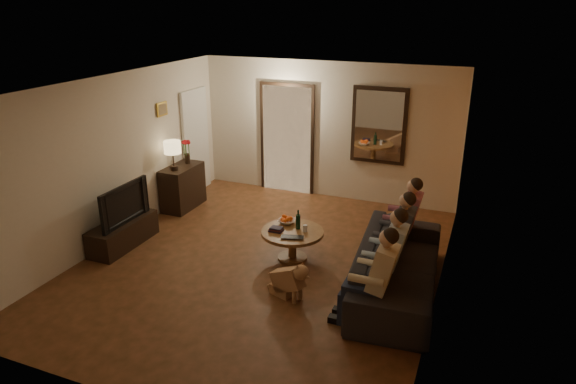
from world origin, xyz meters
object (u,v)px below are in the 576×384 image
at_px(coffee_table, 292,244).
at_px(bowl, 287,221).
at_px(tv_stand, 123,233).
at_px(person_b, 387,259).
at_px(person_a, 376,282).
at_px(person_d, 404,223).
at_px(dog, 288,278).
at_px(dresser, 183,187).
at_px(sofa, 398,266).
at_px(person_c, 396,240).
at_px(wine_bottle, 298,219).
at_px(table_lamp, 173,155).
at_px(tv, 119,203).
at_px(laptop, 292,239).

relative_size(coffee_table, bowl, 3.57).
xyz_separation_m(tv_stand, person_b, (4.15, -0.04, 0.40)).
xyz_separation_m(tv_stand, person_a, (4.15, -0.64, 0.40)).
distance_m(person_d, dog, 2.01).
height_order(dresser, sofa, dresser).
bearing_deg(person_c, person_b, -90.00).
bearing_deg(person_c, person_d, 90.00).
height_order(person_c, dog, person_c).
height_order(tv_stand, sofa, sofa).
relative_size(sofa, person_c, 2.09).
distance_m(person_c, person_d, 0.60).
height_order(dresser, person_b, person_b).
bearing_deg(person_b, tv_stand, 179.40).
distance_m(person_c, wine_bottle, 1.48).
bearing_deg(sofa, person_b, 157.12).
distance_m(table_lamp, person_a, 4.69).
distance_m(tv, person_c, 4.18).
bearing_deg(person_a, tv_stand, 171.18).
distance_m(table_lamp, sofa, 4.48).
xyz_separation_m(tv_stand, coffee_table, (2.62, 0.59, 0.02)).
bearing_deg(bowl, tv, -161.59).
relative_size(tv, sofa, 0.42).
bearing_deg(tv_stand, laptop, 6.55).
bearing_deg(person_c, tv_stand, -172.35).
bearing_deg(person_b, person_c, 90.00).
bearing_deg(laptop, table_lamp, 141.55).
relative_size(person_d, dog, 2.14).
distance_m(sofa, bowl, 1.89).
height_order(person_b, laptop, person_b).
height_order(wine_bottle, laptop, wine_bottle).
bearing_deg(tv_stand, tv, 90.00).
distance_m(dresser, dog, 3.65).
relative_size(dog, coffee_table, 0.60).
bearing_deg(laptop, person_a, -48.83).
bearing_deg(coffee_table, bowl, 129.29).
bearing_deg(laptop, coffee_table, 94.70).
bearing_deg(dog, person_b, 36.16).
xyz_separation_m(person_b, bowl, (-1.70, 0.86, -0.12)).
bearing_deg(sofa, tv_stand, 89.01).
height_order(sofa, person_b, person_b).
xyz_separation_m(tv, coffee_table, (2.62, 0.59, -0.49)).
xyz_separation_m(table_lamp, laptop, (2.72, -1.18, -0.60)).
distance_m(dresser, tv_stand, 1.73).
distance_m(tv, wine_bottle, 2.76).
distance_m(person_a, person_d, 1.80).
distance_m(person_a, bowl, 2.24).
bearing_deg(sofa, coffee_table, 73.86).
height_order(tv_stand, person_d, person_d).
bearing_deg(person_c, laptop, -170.27).
relative_size(person_a, wine_bottle, 3.87).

